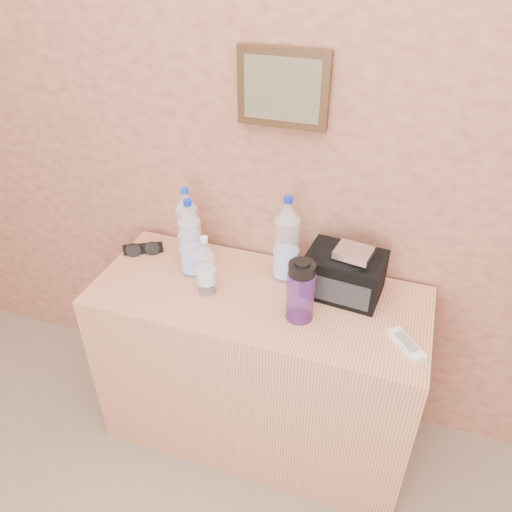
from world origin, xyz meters
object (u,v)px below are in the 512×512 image
Objects in this scene: pet_large_b at (188,228)px; pet_large_c at (286,243)px; ac_remote at (406,345)px; pet_large_a at (191,242)px; nalgene_bottle at (301,291)px; foil_packet at (354,253)px; pet_small at (206,268)px; dresser at (258,368)px; toiletry_bag at (345,272)px; sunglasses at (143,249)px.

pet_large_c reaches higher than pet_large_b.
ac_remote is (0.84, -0.23, -0.12)m from pet_large_b.
pet_large_a is 0.46m from nalgene_bottle.
nalgene_bottle is at bearing -14.96° from pet_large_a.
pet_large_b reaches higher than foil_packet.
pet_large_a is 1.34× the size of pet_small.
foil_packet is (0.14, 0.15, 0.08)m from nalgene_bottle.
nalgene_bottle is 1.92× the size of foil_packet.
pet_large_c is at bearing 117.80° from nalgene_bottle.
nalgene_bottle is (0.11, -0.20, -0.04)m from pet_large_c.
toiletry_bag is (0.28, 0.11, 0.46)m from dresser.
dresser is at bearing -10.75° from pet_large_a.
toiletry_bag is at bearing -27.21° from sunglasses.
pet_small is 1.54× the size of ac_remote.
sunglasses is at bearing 166.07° from nalgene_bottle.
ac_remote reaches higher than dresser.
nalgene_bottle is at bearing -4.50° from pet_small.
pet_small reaches higher than foil_packet.
dresser is 5.30× the size of nalgene_bottle.
sunglasses is 1.33× the size of foil_packet.
nalgene_bottle is 0.37m from ac_remote.
pet_large_b is at bearing 156.93° from dresser.
pet_large_b is at bearing -145.93° from ac_remote.
pet_small is at bearing -143.62° from pet_large_c.
nalgene_bottle is 0.22m from foil_packet.
toiletry_bag is (0.55, 0.06, -0.05)m from pet_large_a.
pet_large_a is at bearing 169.25° from dresser.
pet_large_a is at bearing -58.96° from pet_large_b.
dresser is 4.00× the size of pet_large_b.
dresser is at bearing -152.67° from toiletry_bag.
pet_small is 0.48m from toiletry_bag.
pet_large_b reaches higher than ac_remote.
sunglasses is (-0.57, -0.03, -0.13)m from pet_large_c.
pet_large_c reaches higher than sunglasses.
pet_large_a reaches higher than toiletry_bag.
pet_small is 0.87× the size of toiletry_bag.
ac_remote is (1.03, -0.20, -0.01)m from sunglasses.
pet_large_c is at bearing 14.13° from pet_large_a.
toiletry_bag is at bearing 133.87° from foil_packet.
pet_large_a is at bearing -176.44° from foil_packet.
pet_small is 0.51m from foil_packet.
pet_large_c reaches higher than pet_large_a.
ac_remote is (0.79, -0.15, -0.12)m from pet_large_a.
nalgene_bottle is at bearing -116.72° from toiletry_bag.
sunglasses is (-0.19, -0.04, -0.11)m from pet_large_b.
pet_large_a reaches higher than ac_remote.
sunglasses is 1.05m from ac_remote.
sunglasses is 0.60× the size of toiletry_bag.
nalgene_bottle reaches higher than ac_remote.
sunglasses reaches higher than ac_remote.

